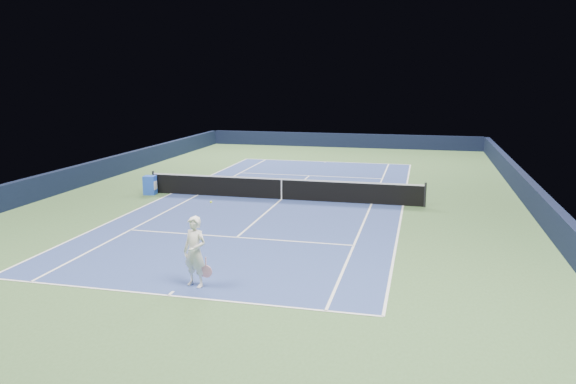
# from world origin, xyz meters

# --- Properties ---
(ground) EXTENTS (40.00, 40.00, 0.00)m
(ground) POSITION_xyz_m (0.00, 0.00, 0.00)
(ground) COLOR #3B5C32
(ground) RESTS_ON ground
(wall_far) EXTENTS (22.00, 0.35, 1.10)m
(wall_far) POSITION_xyz_m (0.00, 19.82, 0.55)
(wall_far) COLOR black
(wall_far) RESTS_ON ground
(wall_right) EXTENTS (0.35, 40.00, 1.10)m
(wall_right) POSITION_xyz_m (10.82, 0.00, 0.55)
(wall_right) COLOR black
(wall_right) RESTS_ON ground
(wall_left) EXTENTS (0.35, 40.00, 1.10)m
(wall_left) POSITION_xyz_m (-10.82, 0.00, 0.55)
(wall_left) COLOR black
(wall_left) RESTS_ON ground
(court_surface) EXTENTS (10.97, 23.77, 0.01)m
(court_surface) POSITION_xyz_m (0.00, 0.00, 0.00)
(court_surface) COLOR navy
(court_surface) RESTS_ON ground
(baseline_far) EXTENTS (10.97, 0.08, 0.00)m
(baseline_far) POSITION_xyz_m (0.00, 11.88, 0.01)
(baseline_far) COLOR white
(baseline_far) RESTS_ON ground
(baseline_near) EXTENTS (10.97, 0.08, 0.00)m
(baseline_near) POSITION_xyz_m (0.00, -11.88, 0.01)
(baseline_near) COLOR white
(baseline_near) RESTS_ON ground
(sideline_doubles_right) EXTENTS (0.08, 23.77, 0.00)m
(sideline_doubles_right) POSITION_xyz_m (5.49, 0.00, 0.01)
(sideline_doubles_right) COLOR white
(sideline_doubles_right) RESTS_ON ground
(sideline_doubles_left) EXTENTS (0.08, 23.77, 0.00)m
(sideline_doubles_left) POSITION_xyz_m (-5.49, 0.00, 0.01)
(sideline_doubles_left) COLOR white
(sideline_doubles_left) RESTS_ON ground
(sideline_singles_right) EXTENTS (0.08, 23.77, 0.00)m
(sideline_singles_right) POSITION_xyz_m (4.12, 0.00, 0.01)
(sideline_singles_right) COLOR white
(sideline_singles_right) RESTS_ON ground
(sideline_singles_left) EXTENTS (0.08, 23.77, 0.00)m
(sideline_singles_left) POSITION_xyz_m (-4.12, 0.00, 0.01)
(sideline_singles_left) COLOR white
(sideline_singles_left) RESTS_ON ground
(service_line_far) EXTENTS (8.23, 0.08, 0.00)m
(service_line_far) POSITION_xyz_m (0.00, 6.40, 0.01)
(service_line_far) COLOR white
(service_line_far) RESTS_ON ground
(service_line_near) EXTENTS (8.23, 0.08, 0.00)m
(service_line_near) POSITION_xyz_m (0.00, -6.40, 0.01)
(service_line_near) COLOR white
(service_line_near) RESTS_ON ground
(center_service_line) EXTENTS (0.08, 12.80, 0.00)m
(center_service_line) POSITION_xyz_m (0.00, 0.00, 0.01)
(center_service_line) COLOR white
(center_service_line) RESTS_ON ground
(center_mark_far) EXTENTS (0.08, 0.30, 0.00)m
(center_mark_far) POSITION_xyz_m (0.00, 11.73, 0.01)
(center_mark_far) COLOR white
(center_mark_far) RESTS_ON ground
(center_mark_near) EXTENTS (0.08, 0.30, 0.00)m
(center_mark_near) POSITION_xyz_m (0.00, -11.73, 0.01)
(center_mark_near) COLOR white
(center_mark_near) RESTS_ON ground
(tennis_net) EXTENTS (12.90, 0.10, 1.07)m
(tennis_net) POSITION_xyz_m (0.00, 0.00, 0.50)
(tennis_net) COLOR black
(tennis_net) RESTS_ON ground
(sponsor_cube) EXTENTS (0.63, 0.56, 0.90)m
(sponsor_cube) POSITION_xyz_m (-6.40, -0.37, 0.45)
(sponsor_cube) COLOR blue
(sponsor_cube) RESTS_ON ground
(tennis_player) EXTENTS (0.89, 1.36, 2.14)m
(tennis_player) POSITION_xyz_m (0.43, -11.07, 0.96)
(tennis_player) COLOR white
(tennis_player) RESTS_ON ground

